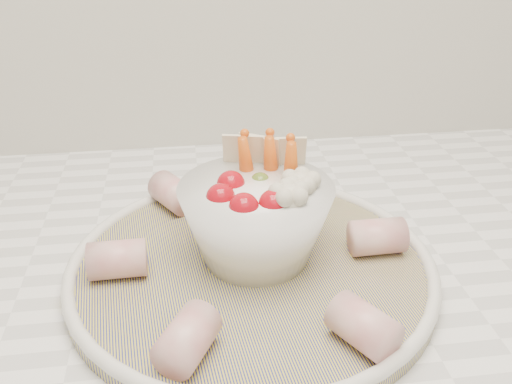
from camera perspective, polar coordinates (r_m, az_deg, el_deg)
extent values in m
cube|color=white|center=(0.58, 12.36, -8.11)|extent=(2.04, 0.62, 0.04)
cylinder|color=navy|center=(0.53, -0.45, -7.77)|extent=(0.37, 0.37, 0.01)
torus|color=silver|center=(0.53, -0.46, -7.11)|extent=(0.34, 0.34, 0.01)
sphere|color=#A90A16|center=(0.49, -3.55, -0.60)|extent=(0.03, 0.03, 0.03)
sphere|color=#A90A16|center=(0.47, -1.22, -1.59)|extent=(0.03, 0.03, 0.03)
sphere|color=#A90A16|center=(0.48, 1.75, -1.24)|extent=(0.03, 0.03, 0.03)
sphere|color=#A90A16|center=(0.51, -2.53, 0.74)|extent=(0.03, 0.03, 0.03)
sphere|color=#567025|center=(0.52, 0.42, 0.95)|extent=(0.02, 0.02, 0.02)
cone|color=#D85914|center=(0.53, -1.03, 2.84)|extent=(0.03, 0.03, 0.06)
cone|color=#D85914|center=(0.53, 1.47, 2.92)|extent=(0.03, 0.03, 0.06)
cone|color=#D85914|center=(0.52, 3.51, 2.34)|extent=(0.02, 0.03, 0.06)
sphere|color=beige|center=(0.50, 4.45, 0.36)|extent=(0.03, 0.03, 0.03)
sphere|color=beige|center=(0.48, 3.35, -0.87)|extent=(0.03, 0.03, 0.03)
cube|color=beige|center=(0.54, 0.44, 3.68)|extent=(0.04, 0.03, 0.04)
cube|color=beige|center=(0.54, 2.86, 3.48)|extent=(0.04, 0.01, 0.04)
cube|color=beige|center=(0.54, -1.20, 3.72)|extent=(0.04, 0.02, 0.04)
cylinder|color=#C2595B|center=(0.54, 12.03, -4.38)|extent=(0.05, 0.03, 0.03)
cylinder|color=#C2595B|center=(0.62, 3.82, 0.51)|extent=(0.05, 0.06, 0.03)
cylinder|color=#C2595B|center=(0.61, -8.28, -0.09)|extent=(0.05, 0.06, 0.03)
cylinder|color=#C2595B|center=(0.52, -13.69, -6.56)|extent=(0.05, 0.03, 0.03)
cylinder|color=#C2595B|center=(0.43, -6.88, -14.38)|extent=(0.05, 0.06, 0.03)
cylinder|color=#C2595B|center=(0.44, 10.71, -13.03)|extent=(0.05, 0.06, 0.03)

